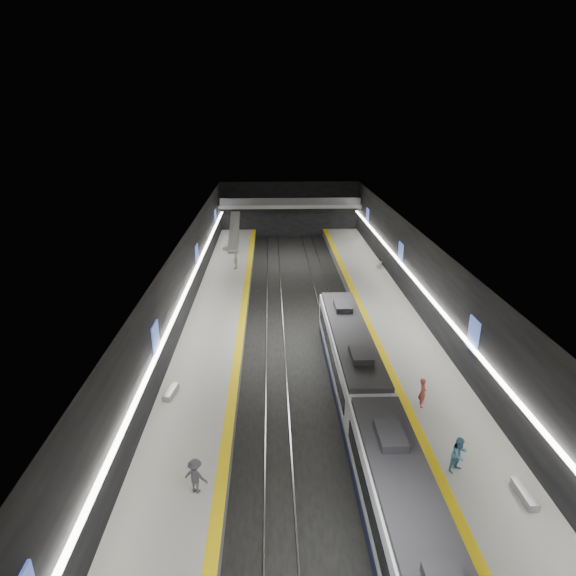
{
  "coord_description": "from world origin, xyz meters",
  "views": [
    {
      "loc": [
        -2.75,
        -34.84,
        17.9
      ],
      "look_at": [
        -1.23,
        6.99,
        2.2
      ],
      "focal_mm": 30.0,
      "sensor_mm": 36.0,
      "label": 1
    }
  ],
  "objects_px": {
    "bench_right_near": "(525,494)",
    "passenger_left_a": "(236,261)",
    "bench_left_far": "(224,247)",
    "passenger_right_b": "(459,455)",
    "bench_left_near": "(171,392)",
    "bench_right_far": "(379,265)",
    "passenger_right_a": "(422,393)",
    "passenger_left_b": "(196,476)",
    "escalator": "(234,232)",
    "train": "(371,421)"
  },
  "relations": [
    {
      "from": "train",
      "to": "bench_left_far",
      "type": "distance_m",
      "value": 39.98
    },
    {
      "from": "bench_right_far",
      "to": "passenger_right_b",
      "type": "xyz_separation_m",
      "value": [
        -3.16,
        -32.72,
        0.75
      ]
    },
    {
      "from": "escalator",
      "to": "passenger_left_a",
      "type": "relative_size",
      "value": 4.39
    },
    {
      "from": "escalator",
      "to": "passenger_left_a",
      "type": "bearing_deg",
      "value": -85.27
    },
    {
      "from": "bench_right_far",
      "to": "passenger_right_b",
      "type": "bearing_deg",
      "value": -77.38
    },
    {
      "from": "train",
      "to": "passenger_right_b",
      "type": "relative_size",
      "value": 15.74
    },
    {
      "from": "bench_left_far",
      "to": "bench_right_near",
      "type": "bearing_deg",
      "value": -73.87
    },
    {
      "from": "passenger_left_b",
      "to": "escalator",
      "type": "bearing_deg",
      "value": -68.15
    },
    {
      "from": "bench_right_far",
      "to": "escalator",
      "type": "bearing_deg",
      "value": 169.57
    },
    {
      "from": "train",
      "to": "bench_right_far",
      "type": "xyz_separation_m",
      "value": [
        7.0,
        30.2,
        -0.99
      ]
    },
    {
      "from": "bench_left_far",
      "to": "passenger_right_b",
      "type": "bearing_deg",
      "value": -75.89
    },
    {
      "from": "bench_left_near",
      "to": "passenger_left_a",
      "type": "distance_m",
      "value": 25.36
    },
    {
      "from": "escalator",
      "to": "passenger_left_b",
      "type": "xyz_separation_m",
      "value": [
        1.1,
        -42.9,
        -1.01
      ]
    },
    {
      "from": "passenger_right_b",
      "to": "passenger_left_b",
      "type": "height_order",
      "value": "passenger_right_b"
    },
    {
      "from": "bench_right_near",
      "to": "passenger_right_a",
      "type": "distance_m",
      "value": 7.9
    },
    {
      "from": "passenger_right_a",
      "to": "passenger_left_b",
      "type": "xyz_separation_m",
      "value": [
        -12.59,
        -6.46,
        -0.04
      ]
    },
    {
      "from": "escalator",
      "to": "passenger_right_a",
      "type": "distance_m",
      "value": 38.94
    },
    {
      "from": "bench_left_near",
      "to": "passenger_left_b",
      "type": "bearing_deg",
      "value": -61.05
    },
    {
      "from": "passenger_left_a",
      "to": "passenger_left_b",
      "type": "height_order",
      "value": "passenger_left_a"
    },
    {
      "from": "passenger_left_a",
      "to": "passenger_left_b",
      "type": "xyz_separation_m",
      "value": [
        0.32,
        -33.41,
        -0.02
      ]
    },
    {
      "from": "escalator",
      "to": "bench_right_near",
      "type": "bearing_deg",
      "value": -69.65
    },
    {
      "from": "bench_left_near",
      "to": "passenger_right_b",
      "type": "bearing_deg",
      "value": -14.75
    },
    {
      "from": "escalator",
      "to": "passenger_right_b",
      "type": "bearing_deg",
      "value": -71.75
    },
    {
      "from": "passenger_right_a",
      "to": "bench_left_near",
      "type": "bearing_deg",
      "value": 88.11
    },
    {
      "from": "passenger_right_a",
      "to": "passenger_right_b",
      "type": "bearing_deg",
      "value": -173.94
    },
    {
      "from": "escalator",
      "to": "bench_right_far",
      "type": "bearing_deg",
      "value": -28.55
    },
    {
      "from": "bench_right_far",
      "to": "passenger_left_a",
      "type": "xyz_separation_m",
      "value": [
        -16.21,
        -0.24,
        0.71
      ]
    },
    {
      "from": "bench_left_near",
      "to": "bench_right_near",
      "type": "distance_m",
      "value": 20.14
    },
    {
      "from": "passenger_right_a",
      "to": "escalator",
      "type": "bearing_deg",
      "value": 25.09
    },
    {
      "from": "bench_left_far",
      "to": "escalator",
      "type": "bearing_deg",
      "value": 35.36
    },
    {
      "from": "bench_left_near",
      "to": "passenger_left_b",
      "type": "height_order",
      "value": "passenger_left_b"
    },
    {
      "from": "bench_right_near",
      "to": "passenger_left_a",
      "type": "relative_size",
      "value": 0.99
    },
    {
      "from": "passenger_right_b",
      "to": "bench_left_far",
      "type": "bearing_deg",
      "value": 81.13
    },
    {
      "from": "passenger_right_b",
      "to": "passenger_left_a",
      "type": "xyz_separation_m",
      "value": [
        -13.06,
        32.48,
        -0.04
      ]
    },
    {
      "from": "passenger_right_a",
      "to": "passenger_right_b",
      "type": "height_order",
      "value": "passenger_right_b"
    },
    {
      "from": "train",
      "to": "passenger_left_b",
      "type": "xyz_separation_m",
      "value": [
        -8.9,
        -3.45,
        -0.3
      ]
    },
    {
      "from": "escalator",
      "to": "passenger_left_a",
      "type": "height_order",
      "value": "escalator"
    },
    {
      "from": "bench_left_near",
      "to": "passenger_left_b",
      "type": "relative_size",
      "value": 0.94
    },
    {
      "from": "bench_left_far",
      "to": "passenger_right_b",
      "type": "xyz_separation_m",
      "value": [
        15.08,
        -40.87,
        0.75
      ]
    },
    {
      "from": "bench_left_far",
      "to": "passenger_right_b",
      "type": "distance_m",
      "value": 43.57
    },
    {
      "from": "bench_right_near",
      "to": "bench_right_far",
      "type": "distance_m",
      "value": 34.64
    },
    {
      "from": "bench_right_near",
      "to": "passenger_left_a",
      "type": "height_order",
      "value": "passenger_left_a"
    },
    {
      "from": "passenger_right_a",
      "to": "bench_right_far",
      "type": "bearing_deg",
      "value": -2.44
    },
    {
      "from": "train",
      "to": "bench_right_near",
      "type": "height_order",
      "value": "train"
    },
    {
      "from": "bench_left_far",
      "to": "bench_right_near",
      "type": "height_order",
      "value": "bench_right_near"
    },
    {
      "from": "bench_right_near",
      "to": "bench_right_far",
      "type": "xyz_separation_m",
      "value": [
        0.72,
        34.63,
        -0.02
      ]
    },
    {
      "from": "bench_left_near",
      "to": "bench_right_far",
      "type": "height_order",
      "value": "bench_left_near"
    },
    {
      "from": "passenger_right_a",
      "to": "bench_right_near",
      "type": "bearing_deg",
      "value": -156.32
    },
    {
      "from": "escalator",
      "to": "bench_left_far",
      "type": "bearing_deg",
      "value": -138.5
    },
    {
      "from": "bench_left_far",
      "to": "passenger_left_a",
      "type": "distance_m",
      "value": 8.67
    }
  ]
}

